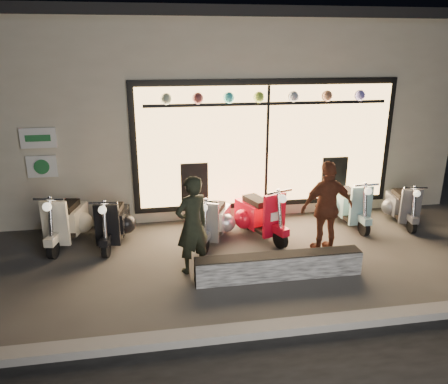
# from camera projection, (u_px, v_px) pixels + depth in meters

# --- Properties ---
(ground) EXTENTS (40.00, 40.00, 0.00)m
(ground) POSITION_uv_depth(u_px,v_px,m) (248.00, 260.00, 7.45)
(ground) COLOR #383533
(ground) RESTS_ON ground
(kerb) EXTENTS (40.00, 0.25, 0.12)m
(kerb) POSITION_uv_depth(u_px,v_px,m) (282.00, 328.00, 5.56)
(kerb) COLOR slate
(kerb) RESTS_ON ground
(shop_building) EXTENTS (10.20, 6.23, 4.20)m
(shop_building) POSITION_uv_depth(u_px,v_px,m) (208.00, 101.00, 11.45)
(shop_building) COLOR beige
(shop_building) RESTS_ON ground
(graffiti_barrier) EXTENTS (2.64, 0.28, 0.40)m
(graffiti_barrier) POSITION_uv_depth(u_px,v_px,m) (279.00, 266.00, 6.83)
(graffiti_barrier) COLOR black
(graffiti_barrier) RESTS_ON ground
(scooter_silver) EXTENTS (0.77, 1.26, 0.93)m
(scooter_silver) POSITION_uv_depth(u_px,v_px,m) (215.00, 220.00, 8.21)
(scooter_silver) COLOR black
(scooter_silver) RESTS_ON ground
(scooter_red) EXTENTS (0.79, 1.42, 1.02)m
(scooter_red) POSITION_uv_depth(u_px,v_px,m) (257.00, 214.00, 8.39)
(scooter_red) COLOR black
(scooter_red) RESTS_ON ground
(scooter_black) EXTENTS (0.56, 1.34, 0.95)m
(scooter_black) POSITION_uv_depth(u_px,v_px,m) (114.00, 222.00, 8.09)
(scooter_black) COLOR black
(scooter_black) RESTS_ON ground
(scooter_cream) EXTENTS (0.65, 1.44, 1.02)m
(scooter_cream) POSITION_uv_depth(u_px,v_px,m) (68.00, 220.00, 8.10)
(scooter_cream) COLOR black
(scooter_cream) RESTS_ON ground
(scooter_blue) EXTENTS (0.44, 1.35, 0.97)m
(scooter_blue) POSITION_uv_depth(u_px,v_px,m) (348.00, 204.00, 8.97)
(scooter_blue) COLOR black
(scooter_blue) RESTS_ON ground
(scooter_grey) EXTENTS (0.53, 1.24, 0.88)m
(scooter_grey) POSITION_uv_depth(u_px,v_px,m) (401.00, 205.00, 9.05)
(scooter_grey) COLOR black
(scooter_grey) RESTS_ON ground
(man) EXTENTS (0.70, 0.61, 1.60)m
(man) POSITION_uv_depth(u_px,v_px,m) (192.00, 225.00, 6.86)
(man) COLOR black
(man) RESTS_ON ground
(woman) EXTENTS (1.00, 0.51, 1.65)m
(woman) POSITION_uv_depth(u_px,v_px,m) (327.00, 207.00, 7.54)
(woman) COLOR brown
(woman) RESTS_ON ground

